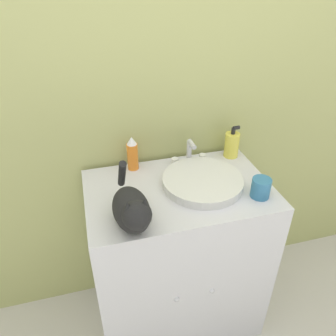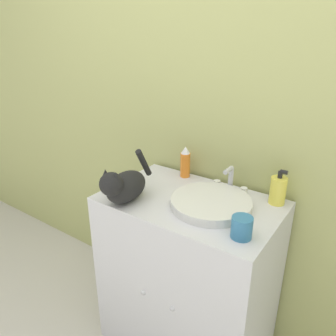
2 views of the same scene
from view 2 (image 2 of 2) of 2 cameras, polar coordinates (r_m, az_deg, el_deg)
wall_back at (r=1.60m, az=9.97°, el=11.49°), size 6.00×0.05×2.50m
vanity_cabinet at (r=1.72m, az=3.50°, el=-18.16°), size 0.79×0.52×0.85m
sink_basin at (r=1.42m, az=7.50°, el=-6.05°), size 0.35×0.35×0.04m
faucet at (r=1.56m, az=10.74°, el=-2.26°), size 0.17×0.08×0.13m
cat at (r=1.44m, az=-7.74°, el=-3.02°), size 0.14×0.33×0.21m
soap_bottle at (r=1.50m, az=18.62°, el=-3.65°), size 0.07×0.07×0.16m
spray_bottle at (r=1.68m, az=3.02°, el=1.01°), size 0.05×0.05×0.16m
cup at (r=1.24m, az=12.72°, el=-10.05°), size 0.08×0.08×0.08m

